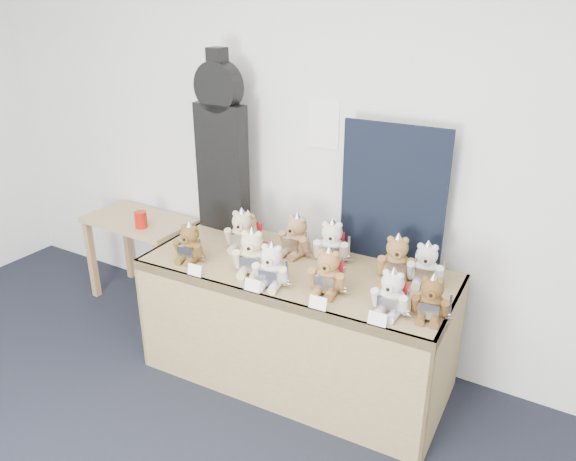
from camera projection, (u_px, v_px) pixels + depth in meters
The scene contains 22 objects.
room_shell at pixel (324, 124), 3.47m from camera, with size 6.00×6.00×6.00m.
display_table at pixel (291, 297), 3.34m from camera, with size 1.89×0.86×0.78m.
side_table at pixel (140, 233), 4.32m from camera, with size 0.84×0.47×0.69m.
guitar_case at pixel (221, 145), 3.65m from camera, with size 0.37×0.12×1.20m.
navy_board at pixel (393, 195), 3.26m from camera, with size 0.63×0.02×0.84m, color black.
red_cup at pixel (141, 220), 4.09m from camera, with size 0.09×0.09×0.12m, color #AB170B.
teddy_front_far_left at pixel (190, 244), 3.38m from camera, with size 0.22×0.19×0.26m.
teddy_front_left at pixel (252, 254), 3.23m from camera, with size 0.25×0.23×0.30m.
teddy_front_centre at pixel (271, 267), 3.09m from camera, with size 0.24×0.21×0.28m.
teddy_front_right at pixel (328, 273), 3.02m from camera, with size 0.24×0.21×0.29m.
teddy_front_far_right at pixel (391, 294), 2.82m from camera, with size 0.22×0.18×0.27m.
teddy_front_end at pixel (431, 300), 2.78m from camera, with size 0.22×0.19×0.26m.
teddy_back_left at pixel (242, 232), 3.53m from camera, with size 0.24×0.22×0.29m.
teddy_back_centre_left at pixel (296, 237), 3.45m from camera, with size 0.24×0.21×0.29m.
teddy_back_centre_right at pixel (332, 244), 3.36m from camera, with size 0.25×0.23×0.30m.
teddy_back_right at pixel (397, 259), 3.17m from camera, with size 0.24×0.23×0.29m.
teddy_back_end at pixel (426, 266), 3.11m from camera, with size 0.23×0.20×0.28m.
teddy_back_far_left at pixel (248, 230), 3.59m from camera, with size 0.21×0.18×0.25m.
entry_card_a at pixel (195, 270), 3.22m from camera, with size 0.09×0.00×0.07m, color white.
entry_card_b at pixel (252, 285), 3.05m from camera, with size 0.10×0.00×0.07m, color white.
entry_card_c at pixel (318, 303), 2.88m from camera, with size 0.10×0.00×0.07m, color white.
entry_card_d at pixel (377, 319), 2.74m from camera, with size 0.09×0.00×0.07m, color white.
Camera 1 is at (1.52, -0.58, 2.30)m, focal length 35.00 mm.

